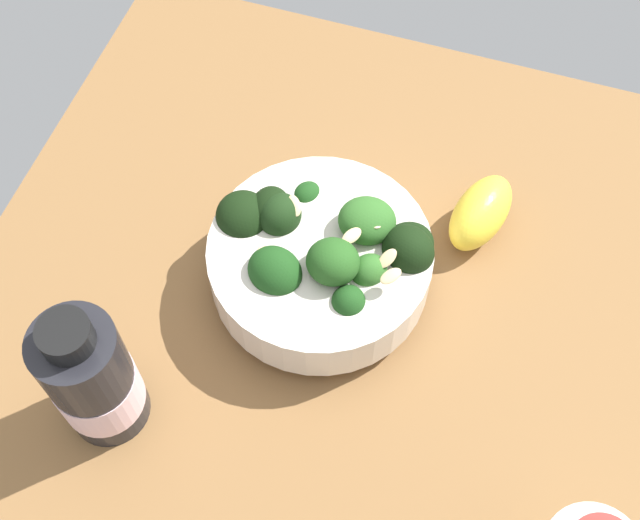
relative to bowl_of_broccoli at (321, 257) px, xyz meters
The scene contains 4 objects.
ground_plane 6.59cm from the bowl_of_broccoli, 161.28° to the left, with size 59.06×59.06×4.76cm, color brown.
bowl_of_broccoli is the anchor object (origin of this frame).
lemon_wedge 14.62cm from the bowl_of_broccoli, 140.55° to the right, with size 7.85×4.20×5.16cm, color yellow.
bottle_short 19.86cm from the bowl_of_broccoli, 52.70° to the left, with size 6.19×6.19×14.39cm.
Camera 1 is at (-9.79, 31.64, 61.49)cm, focal length 46.61 mm.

